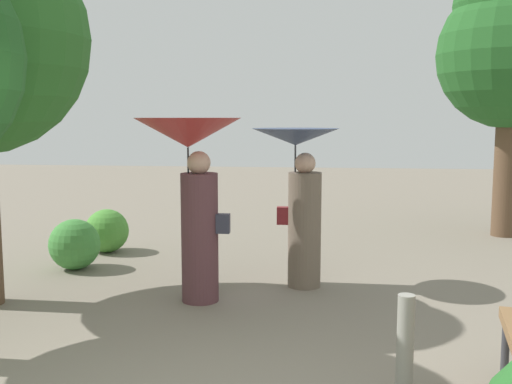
% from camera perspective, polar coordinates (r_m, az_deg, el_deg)
% --- Properties ---
extents(person_left, '(1.11, 1.11, 1.93)m').
position_cam_1_polar(person_left, '(6.26, -6.05, 2.05)').
color(person_left, '#563338').
rests_on(person_left, ground).
extents(person_right, '(0.98, 0.98, 1.81)m').
position_cam_1_polar(person_right, '(6.81, 4.20, 0.79)').
color(person_right, '#6B5B4C').
rests_on(person_right, ground).
extents(bush_path_left, '(0.62, 0.62, 0.62)m').
position_cam_1_polar(bush_path_left, '(8.91, -13.95, -3.59)').
color(bush_path_left, '#4C9338').
rests_on(bush_path_left, ground).
extents(bush_far_side, '(0.65, 0.65, 0.65)m').
position_cam_1_polar(bush_far_side, '(8.02, -16.82, -4.77)').
color(bush_far_side, '#428C3D').
rests_on(bush_far_side, ground).
extents(path_marker_post, '(0.12, 0.12, 0.72)m').
position_cam_1_polar(path_marker_post, '(4.45, 13.95, -13.89)').
color(path_marker_post, gray).
rests_on(path_marker_post, ground).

